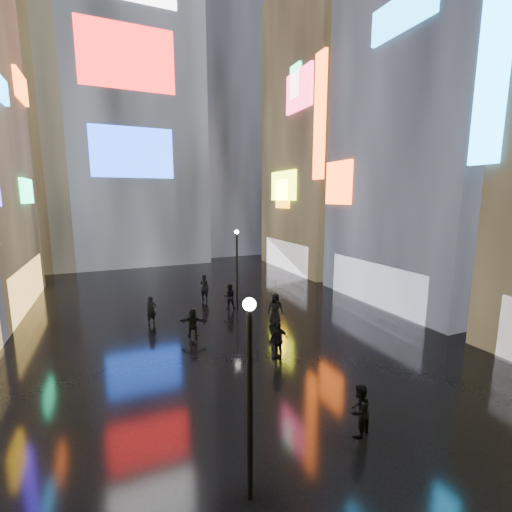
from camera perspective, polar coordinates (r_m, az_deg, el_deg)
ground at (r=23.07m, az=-7.94°, el=-9.23°), size 140.00×140.00×0.00m
building_right_mid at (r=29.19m, az=28.37°, el=23.56°), size 10.28×13.70×30.00m
building_right_far at (r=38.43m, az=12.10°, el=19.24°), size 10.28×12.00×28.00m
tower_main at (r=47.17m, az=-21.16°, el=25.76°), size 16.00×14.20×42.00m
tower_flank_right at (r=50.25m, az=-6.22°, el=20.55°), size 12.00×12.00×34.00m
tower_flank_left at (r=44.28m, az=-35.26°, el=15.15°), size 10.00×10.00×26.00m
lamp_near at (r=8.68m, az=-1.06°, el=-21.42°), size 0.30×0.30×5.20m
lamp_far at (r=24.68m, az=-3.19°, el=-0.84°), size 0.30×0.30×5.20m
pedestrian_1 at (r=12.20m, az=16.81°, el=-23.39°), size 1.01×0.91×1.70m
pedestrian_3 at (r=16.39m, az=3.73°, el=-13.83°), size 1.12×0.61×1.80m
pedestrian_4 at (r=20.48m, az=3.21°, el=-8.80°), size 1.06×0.83×1.91m
pedestrian_5 at (r=19.13m, az=-10.50°, el=-10.87°), size 1.51×0.92×1.55m
pedestrian_6 at (r=21.45m, az=-17.04°, el=-8.67°), size 0.72×0.59×1.69m
pedestrian_7 at (r=23.33m, az=-4.45°, el=-6.76°), size 0.98×0.85×1.71m
umbrella_2 at (r=20.09m, az=3.25°, el=-5.13°), size 1.10×1.11×0.80m
pedestrian_8 at (r=25.48m, az=-8.58°, el=-5.21°), size 0.81×0.80×1.89m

